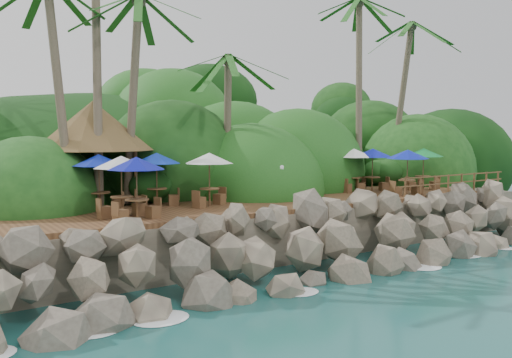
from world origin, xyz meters
TOP-DOWN VIEW (x-y plane):
  - ground at (0.00, 0.00)m, footprint 140.00×140.00m
  - land_base at (0.00, 16.00)m, footprint 32.00×25.20m
  - jungle_hill at (0.00, 23.50)m, footprint 44.80×28.00m
  - seawall at (0.00, 2.00)m, footprint 29.00×4.00m
  - terrace at (0.00, 6.00)m, footprint 26.00×5.00m
  - jungle_foliage at (0.00, 15.00)m, footprint 44.00×16.00m
  - foam_line at (0.00, 0.30)m, footprint 25.20×0.80m
  - palapa at (-6.10, 9.89)m, footprint 5.31×5.31m
  - dining_clusters at (0.95, 6.12)m, footprint 19.64×5.34m
  - railing at (11.04, 3.65)m, footprint 8.30×0.10m
  - waiter at (1.31, 5.94)m, footprint 0.65×0.46m

SIDE VIEW (x-z plane):
  - ground at x=0.00m, z-range 0.00..0.00m
  - jungle_hill at x=0.00m, z-range -7.70..7.70m
  - jungle_foliage at x=0.00m, z-range -6.00..6.00m
  - foam_line at x=0.00m, z-range 0.00..0.06m
  - land_base at x=0.00m, z-range 0.00..2.10m
  - seawall at x=0.00m, z-range 0.00..2.30m
  - terrace at x=0.00m, z-range 2.10..2.30m
  - railing at x=11.04m, z-range 2.41..3.41m
  - waiter at x=1.31m, z-range 2.30..3.99m
  - dining_clusters at x=0.95m, z-range 3.07..5.38m
  - palapa at x=-6.10m, z-range 3.49..8.09m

